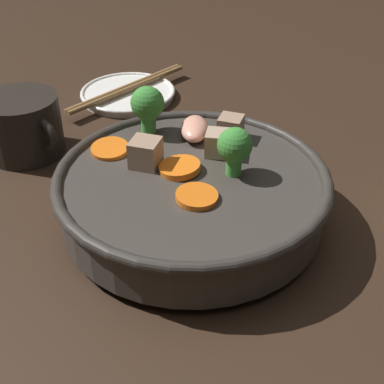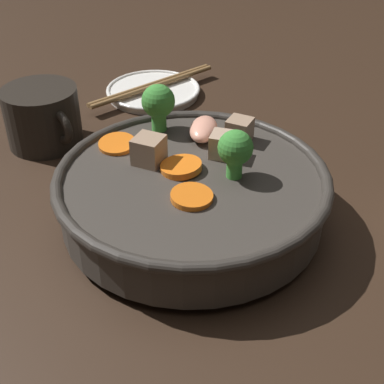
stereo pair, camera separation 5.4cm
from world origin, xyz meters
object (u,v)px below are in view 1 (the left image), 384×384
stirfry_bowl (192,189)px  dark_mug (23,126)px  side_saucer (128,94)px  chopsticks_pair (128,88)px

stirfry_bowl → dark_mug: stirfry_bowl is taller
side_saucer → chopsticks_pair: (-0.00, 0.00, 0.01)m
stirfry_bowl → dark_mug: 0.25m
side_saucer → chopsticks_pair: 0.01m
stirfry_bowl → dark_mug: (-0.25, -0.03, -0.00)m
dark_mug → chopsticks_pair: size_ratio=0.52×
dark_mug → chopsticks_pair: bearing=96.5°
side_saucer → chopsticks_pair: bearing=180.0°
side_saucer → dark_mug: size_ratio=1.23×
side_saucer → dark_mug: 0.20m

